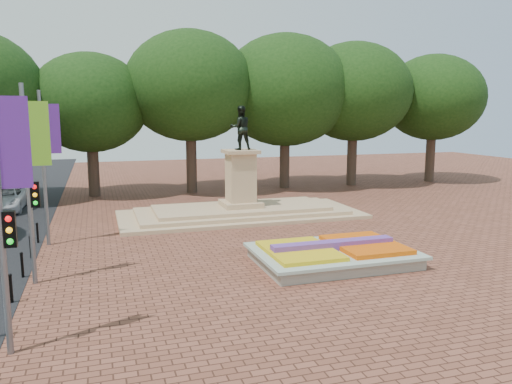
% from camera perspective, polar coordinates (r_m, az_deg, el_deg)
% --- Properties ---
extents(ground, '(90.00, 90.00, 0.00)m').
position_cam_1_polar(ground, '(21.97, 4.06, -6.84)').
color(ground, brown).
rests_on(ground, ground).
extents(flower_bed, '(6.30, 4.30, 0.91)m').
position_cam_1_polar(flower_bed, '(20.52, 8.85, -6.98)').
color(flower_bed, gray).
rests_on(flower_bed, ground).
extents(monument, '(14.00, 6.00, 6.40)m').
position_cam_1_polar(monument, '(29.17, -1.75, -1.08)').
color(monument, tan).
rests_on(monument, ground).
extents(tree_row_back, '(44.80, 8.80, 10.43)m').
position_cam_1_polar(tree_row_back, '(38.98, -2.56, 10.01)').
color(tree_row_back, '#37251E').
rests_on(tree_row_back, ground).
extents(banner_poles, '(0.88, 11.17, 7.00)m').
position_cam_1_polar(banner_poles, '(18.55, -24.37, 1.64)').
color(banner_poles, slate).
rests_on(banner_poles, ground).
extents(bollard_row, '(0.12, 13.12, 0.98)m').
position_cam_1_polar(bollard_row, '(19.13, -25.66, -8.52)').
color(bollard_row, black).
rests_on(bollard_row, ground).
extents(van, '(2.59, 5.31, 1.45)m').
position_cam_1_polar(van, '(34.66, -26.87, -0.71)').
color(van, silver).
rests_on(van, ground).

